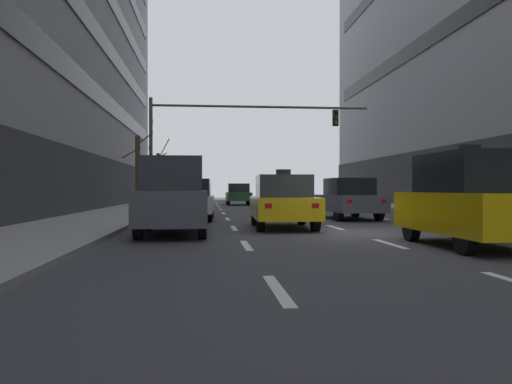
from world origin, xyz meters
The scene contains 39 objects.
ground_plane centered at (0.00, 0.00, 0.00)m, with size 120.00×120.00×0.00m, color #38383D.
sidewalk_left centered at (-8.39, 0.00, 0.07)m, with size 3.68×80.00×0.14m, color gray.
lane_stripe_l1_s2 centered at (-3.27, -8.00, 0.00)m, with size 0.16×2.00×0.01m, color silver.
lane_stripe_l1_s3 centered at (-3.27, -3.00, 0.00)m, with size 0.16×2.00×0.01m, color silver.
lane_stripe_l1_s4 centered at (-3.27, 2.00, 0.00)m, with size 0.16×2.00×0.01m, color silver.
lane_stripe_l1_s5 centered at (-3.27, 7.00, 0.00)m, with size 0.16×2.00×0.01m, color silver.
lane_stripe_l1_s6 centered at (-3.27, 12.00, 0.00)m, with size 0.16×2.00×0.01m, color silver.
lane_stripe_l1_s7 centered at (-3.27, 17.00, 0.00)m, with size 0.16×2.00×0.01m, color silver.
lane_stripe_l1_s8 centered at (-3.27, 22.00, 0.00)m, with size 0.16×2.00×0.01m, color silver.
lane_stripe_l1_s9 centered at (-3.27, 27.00, 0.00)m, with size 0.16×2.00×0.01m, color silver.
lane_stripe_l1_s10 centered at (-3.27, 32.00, 0.00)m, with size 0.16×2.00×0.01m, color silver.
lane_stripe_l2_s3 centered at (0.00, -3.00, 0.00)m, with size 0.16×2.00×0.01m, color silver.
lane_stripe_l2_s4 centered at (0.00, 2.00, 0.00)m, with size 0.16×2.00×0.01m, color silver.
lane_stripe_l2_s5 centered at (0.00, 7.00, 0.00)m, with size 0.16×2.00×0.01m, color silver.
lane_stripe_l2_s6 centered at (0.00, 12.00, 0.00)m, with size 0.16×2.00×0.01m, color silver.
lane_stripe_l2_s7 centered at (0.00, 17.00, 0.00)m, with size 0.16×2.00×0.01m, color silver.
lane_stripe_l2_s8 centered at (0.00, 22.00, 0.00)m, with size 0.16×2.00×0.01m, color silver.
lane_stripe_l2_s9 centered at (0.00, 27.00, 0.00)m, with size 0.16×2.00×0.01m, color silver.
lane_stripe_l2_s10 centered at (0.00, 32.00, 0.00)m, with size 0.16×2.00×0.01m, color silver.
lane_stripe_l3_s4 centered at (3.27, 2.00, 0.00)m, with size 0.16×2.00×0.01m, color silver.
lane_stripe_l3_s5 centered at (3.27, 7.00, 0.00)m, with size 0.16×2.00×0.01m, color silver.
lane_stripe_l3_s6 centered at (3.27, 12.00, 0.00)m, with size 0.16×2.00×0.01m, color silver.
lane_stripe_l3_s7 centered at (3.27, 17.00, 0.00)m, with size 0.16×2.00×0.01m, color silver.
lane_stripe_l3_s8 centered at (3.27, 22.00, 0.00)m, with size 0.16×2.00×0.01m, color silver.
lane_stripe_l3_s9 centered at (3.27, 27.00, 0.00)m, with size 0.16×2.00×0.01m, color silver.
lane_stripe_l3_s10 centered at (3.27, 32.00, 0.00)m, with size 0.16×2.00×0.01m, color silver.
taxi_driving_0 centered at (1.49, -3.76, 1.01)m, with size 1.76×4.19×2.20m.
car_driving_1 centered at (1.71, 6.52, 0.83)m, with size 2.10×4.60×1.69m.
taxi_driving_2 centered at (-1.71, 1.95, 0.83)m, with size 2.03×4.56×1.87m.
car_driving_3 centered at (-4.79, 6.46, 0.81)m, with size 1.99×4.45×1.65m.
car_driving_4 centered at (-5.06, -0.16, 1.04)m, with size 1.87×4.34×2.09m.
car_driving_5 centered at (-4.98, 17.53, 0.77)m, with size 1.95×4.27×1.57m.
car_driving_6 centered at (-1.63, 25.96, 0.83)m, with size 1.90×4.48×1.68m.
car_parked_2 centered at (5.50, 4.16, 1.09)m, with size 1.93×4.56×2.20m.
traffic_signal_0 centered at (-3.15, 12.04, 4.31)m, with size 11.33×0.35×5.74m.
street_tree_0 centered at (-8.01, 27.71, 2.28)m, with size 2.02×1.24×5.23m.
street_tree_1 centered at (-8.00, 15.24, 2.34)m, with size 1.83×1.50×4.98m.
pedestrian_0 centered at (9.58, 13.08, 1.00)m, with size 0.34×0.47×1.50m.
pedestrian_1 centered at (9.50, 15.12, 1.16)m, with size 0.44×0.37×1.74m.
Camera 1 is at (-4.15, -14.28, 1.25)m, focal length 35.94 mm.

